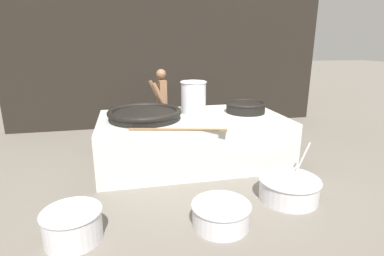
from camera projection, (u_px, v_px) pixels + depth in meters
The scene contains 11 objects.
ground_plane at pixel (192, 161), 5.92m from camera, with size 60.00×60.00×0.00m, color slate.
back_wall at pixel (169, 46), 8.01m from camera, with size 8.55×0.24×4.34m, color black.
hearth_platform at pixel (192, 139), 5.80m from camera, with size 3.47×1.94×0.89m.
giant_wok_near at pixel (145, 114), 5.47m from camera, with size 1.35×1.35×0.19m.
giant_wok_far at pixel (246, 107), 5.98m from camera, with size 0.80×0.80×0.21m.
stock_pot at pixel (193, 97), 5.86m from camera, with size 0.52×0.52×0.64m.
stirring_paddle at pixel (182, 130), 4.76m from camera, with size 1.54×0.43×0.04m.
cook at pixel (161, 102), 7.01m from camera, with size 0.41×0.62×1.67m.
prep_bowl_vegetables at pixel (289, 187), 4.42m from camera, with size 1.03×0.90×0.71m.
prep_bowl_meat at pixel (73, 224), 3.49m from camera, with size 0.70×0.70×0.38m.
prep_bowl_extra at pixel (221, 213), 3.78m from camera, with size 0.76×0.76×0.30m.
Camera 1 is at (-1.18, -5.39, 2.24)m, focal length 28.00 mm.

